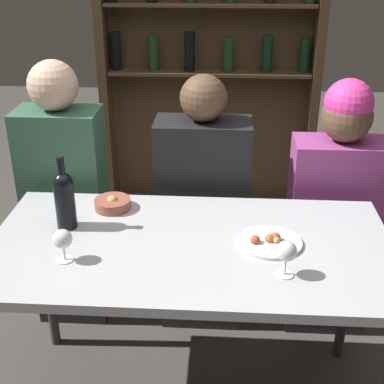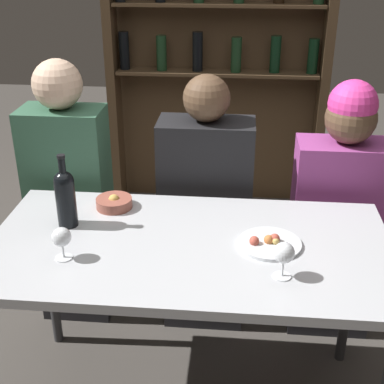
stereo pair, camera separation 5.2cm
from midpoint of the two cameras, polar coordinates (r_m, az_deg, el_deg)
dining_table at (r=1.96m, az=-0.98°, el=-7.17°), size 1.46×0.76×0.78m
wine_rack_wall at (r=3.63m, az=1.46°, el=15.00°), size 1.46×0.21×2.07m
wine_bottle at (r=2.03m, az=-14.17°, el=-0.55°), size 0.07×0.07×0.29m
wine_glass_0 at (r=1.85m, az=-14.42°, el=-4.98°), size 0.07×0.07×0.12m
wine_glass_1 at (r=1.73m, az=9.19°, el=-6.38°), size 0.07×0.07×0.13m
food_plate_0 at (r=1.93m, az=7.54°, el=-5.27°), size 0.23×0.23×0.04m
snack_bowl at (r=2.18m, az=-9.14°, el=-1.23°), size 0.15×0.15×0.06m
seated_person_left at (r=2.61m, az=-13.80°, el=-1.22°), size 0.37×0.22×1.30m
seated_person_center at (r=2.51m, az=0.52°, el=-2.44°), size 0.42×0.22×1.25m
seated_person_right at (r=2.55m, az=14.35°, el=-2.35°), size 0.42×0.22×1.24m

